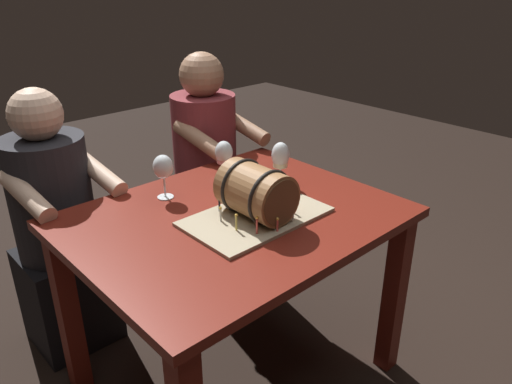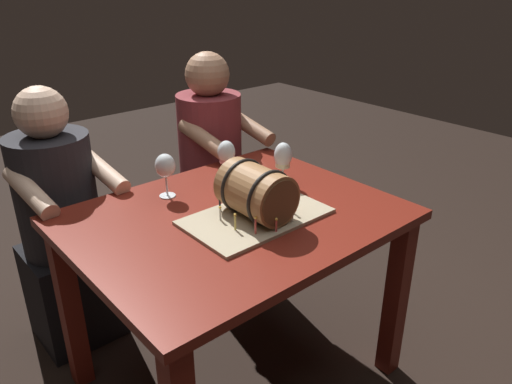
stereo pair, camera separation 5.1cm
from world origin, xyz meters
name	(u,v)px [view 1 (the left image)]	position (x,y,z in m)	size (l,w,h in m)	color
ground_plane	(237,373)	(0.00, 0.00, 0.00)	(8.00, 8.00, 0.00)	black
dining_table	(234,244)	(0.00, 0.00, 0.62)	(1.12, 0.89, 0.74)	maroon
barrel_cake	(256,196)	(0.04, -0.08, 0.83)	(0.49, 0.30, 0.20)	tan
wine_glass_empty	(163,168)	(-0.10, 0.28, 0.86)	(0.08, 0.08, 0.17)	white
wine_glass_rose	(224,155)	(0.14, 0.22, 0.87)	(0.07, 0.07, 0.18)	white
wine_glass_white	(280,157)	(0.31, 0.08, 0.86)	(0.07, 0.07, 0.18)	white
person_seated_left	(59,237)	(-0.39, 0.67, 0.52)	(0.39, 0.48, 1.14)	black
person_seated_right	(207,182)	(0.39, 0.67, 0.54)	(0.37, 0.46, 1.19)	#4C1B1E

